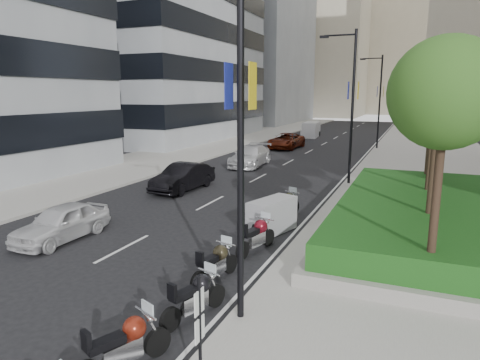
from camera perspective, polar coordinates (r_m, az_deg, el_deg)
The scene contains 29 objects.
ground at distance 12.38m, azimuth -21.34°, elevation -15.46°, with size 160.00×160.00×0.00m, color black.
sidewalk_right at distance 38.17m, azimuth 23.98°, elevation 2.42°, with size 10.00×100.00×0.15m, color #9E9B93.
sidewalk_left at distance 43.05m, azimuth -5.20°, elevation 4.29°, with size 8.00×100.00×0.15m, color #9E9B93.
lane_edge at distance 38.40m, azimuth 16.05°, elevation 2.91°, with size 0.12×100.00×0.01m, color silver.
lane_centre at distance 39.32m, azimuth 8.50°, elevation 3.42°, with size 0.12×100.00×0.01m, color silver.
building_grey_far at distance 84.62m, azimuth 0.29°, elevation 17.99°, with size 22.00×26.00×30.00m, color gray.
building_cream_left at distance 111.45m, azimuth 9.45°, elevation 17.31°, with size 26.00×24.00×34.00m, color #B7AD93.
building_cream_centre at distance 128.63m, azimuth 20.75°, elevation 16.84°, with size 30.00×24.00×38.00m, color #B7AD93.
planter at distance 18.61m, azimuth 28.15°, elevation -5.80°, with size 10.00×14.00×0.40m, color gray.
hedge at distance 18.45m, azimuth 28.33°, elevation -4.02°, with size 9.40×13.40×0.80m, color #144814.
tree_0 at distance 11.79m, azimuth 25.77°, elevation 10.27°, with size 2.80×2.80×6.30m.
tree_1 at distance 15.79m, azimuth 25.07°, elevation 10.36°, with size 2.80×2.80×6.30m.
tree_2 at distance 19.78m, azimuth 24.66°, elevation 10.41°, with size 2.80×2.80×6.30m.
tree_3 at distance 23.78m, azimuth 24.38°, elevation 10.44°, with size 2.80×2.80×6.30m.
lamp_post_0 at distance 9.57m, azimuth -0.79°, elevation 9.20°, with size 2.34×0.45×9.00m.
lamp_post_1 at distance 26.06m, azimuth 14.46°, elevation 10.31°, with size 2.34×0.45×9.00m.
lamp_post_2 at distance 43.94m, azimuth 17.96°, elevation 10.46°, with size 2.34×0.45×9.00m.
parking_sign at distance 7.69m, azimuth -5.38°, elevation -19.83°, with size 0.06×0.32×2.50m.
motorcycle_1 at distance 9.31m, azimuth -15.13°, elevation -20.43°, with size 1.04×2.08×1.10m.
motorcycle_2 at distance 10.90m, azimuth -5.98°, elevation -15.16°, with size 0.88×2.08×1.07m.
motorcycle_3 at distance 12.77m, azimuth -3.24°, elevation -11.01°, with size 0.73×2.10×1.06m.
motorcycle_4 at distance 14.98m, azimuth 2.26°, elevation -7.41°, with size 0.82×2.21×1.11m.
motorcycle_5 at distance 17.00m, azimuth 4.29°, elevation -4.82°, with size 1.54×2.42×1.36m.
motorcycle_6 at distance 19.12m, azimuth 6.13°, elevation -3.30°, with size 0.88×2.14×1.09m.
car_a at distance 17.48m, azimuth -22.70°, elevation -5.23°, with size 1.61×4.01×1.37m, color silver.
car_b at distance 24.49m, azimuth -7.60°, elevation 0.37°, with size 1.62×4.63×1.53m, color black.
car_c at distance 32.48m, azimuth 1.37°, elevation 3.23°, with size 2.17×5.33×1.55m, color silver.
car_d at distance 43.19m, azimuth 6.18°, elevation 5.21°, with size 2.53×5.48×1.52m, color #5C1B0B.
delivery_van at distance 54.82m, azimuth 9.43°, elevation 6.56°, with size 2.01×4.55×1.86m.
Camera 1 is at (7.94, -7.78, 5.45)m, focal length 32.00 mm.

